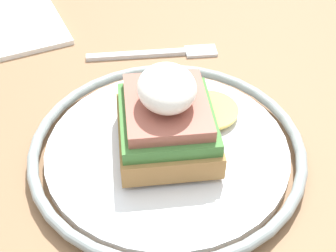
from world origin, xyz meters
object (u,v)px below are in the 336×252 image
at_px(sandwich, 169,117).
at_px(plate, 168,148).
at_px(fork, 160,53).
at_px(napkin, 23,23).

bearing_deg(sandwich, plate, -27.17).
height_order(plate, fork, plate).
relative_size(plate, sandwich, 2.16).
xyz_separation_m(plate, sandwich, (-0.00, 0.00, 0.04)).
bearing_deg(sandwich, napkin, -147.27).
bearing_deg(sandwich, fork, 177.22).
xyz_separation_m(fork, napkin, (-0.09, -0.16, 0.00)).
bearing_deg(fork, sandwich, -2.78).
distance_m(plate, sandwich, 0.04).
distance_m(fork, napkin, 0.19).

